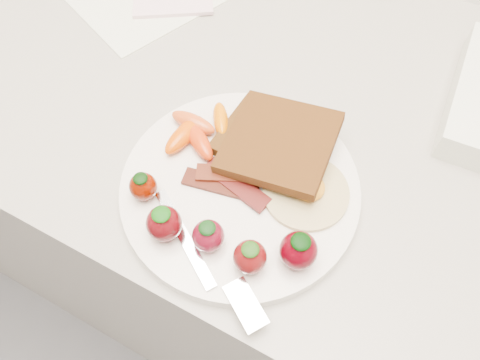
% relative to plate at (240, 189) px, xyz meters
% --- Properties ---
extents(counter, '(2.00, 0.60, 0.90)m').
position_rel_plate_xyz_m(counter, '(-0.00, 0.15, -0.46)').
color(counter, gray).
rests_on(counter, ground).
extents(plate, '(0.27, 0.27, 0.02)m').
position_rel_plate_xyz_m(plate, '(0.00, 0.00, 0.00)').
color(plate, white).
rests_on(plate, counter).
extents(toast_lower, '(0.10, 0.10, 0.01)m').
position_rel_plate_xyz_m(toast_lower, '(-0.00, 0.06, 0.02)').
color(toast_lower, black).
rests_on(toast_lower, plate).
extents(toast_upper, '(0.13, 0.13, 0.03)m').
position_rel_plate_xyz_m(toast_upper, '(0.02, 0.06, 0.03)').
color(toast_upper, '#382104').
rests_on(toast_upper, toast_lower).
extents(fried_egg, '(0.10, 0.10, 0.02)m').
position_rel_plate_xyz_m(fried_egg, '(0.07, 0.03, 0.01)').
color(fried_egg, beige).
rests_on(fried_egg, plate).
extents(bacon_strips, '(0.10, 0.06, 0.01)m').
position_rel_plate_xyz_m(bacon_strips, '(-0.01, -0.00, 0.01)').
color(bacon_strips, black).
rests_on(bacon_strips, plate).
extents(baby_carrots, '(0.08, 0.10, 0.02)m').
position_rel_plate_xyz_m(baby_carrots, '(-0.08, 0.04, 0.02)').
color(baby_carrots, '#D14D19').
rests_on(baby_carrots, plate).
extents(strawberries, '(0.21, 0.08, 0.05)m').
position_rel_plate_xyz_m(strawberries, '(0.01, -0.07, 0.03)').
color(strawberries, '#5A0E00').
rests_on(strawberries, plate).
extents(fork, '(0.17, 0.10, 0.00)m').
position_rel_plate_xyz_m(fork, '(0.02, -0.10, 0.01)').
color(fork, white).
rests_on(fork, plate).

